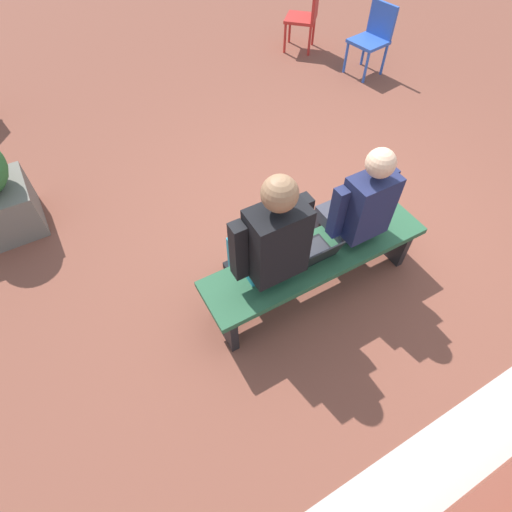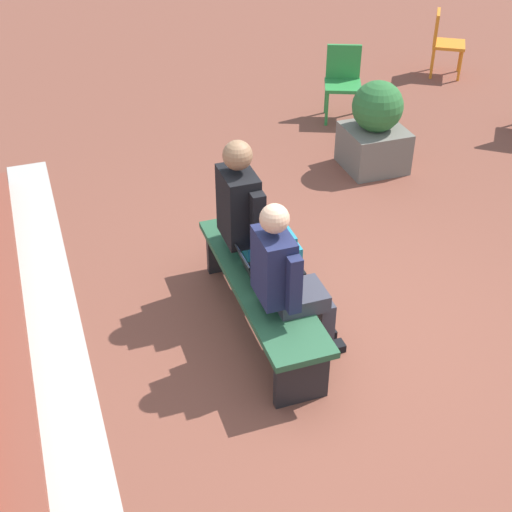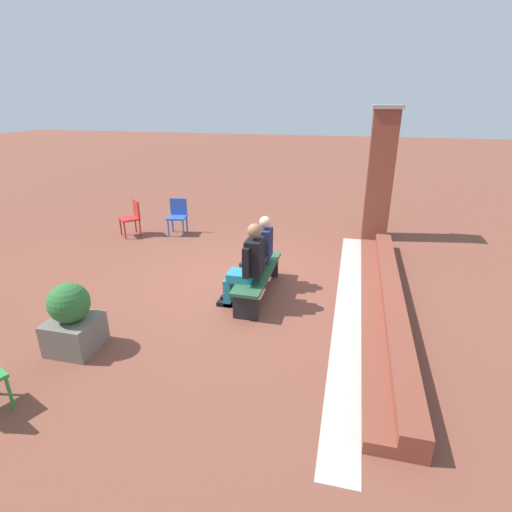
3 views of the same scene
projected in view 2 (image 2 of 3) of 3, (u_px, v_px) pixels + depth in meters
ground_plane at (330, 348)px, 5.22m from camera, size 60.00×60.00×0.00m
concrete_strip at (62, 371)px, 5.03m from camera, size 6.59×0.40×0.01m
bench at (261, 289)px, 5.22m from camera, size 1.80×0.44×0.45m
person_student at (288, 278)px, 4.78m from camera, size 0.50×0.63×1.28m
person_adult at (252, 217)px, 5.33m from camera, size 0.56×0.71×1.37m
laptop at (258, 271)px, 5.17m from camera, size 0.32×0.29×0.21m
plastic_chair_by_pillar at (443, 39)px, 9.46m from camera, size 0.58×0.58×0.84m
plastic_chair_near_bench_left at (343, 78)px, 8.32m from camera, size 0.55×0.55×0.84m
planter at (375, 129)px, 7.29m from camera, size 0.60×0.60×0.94m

